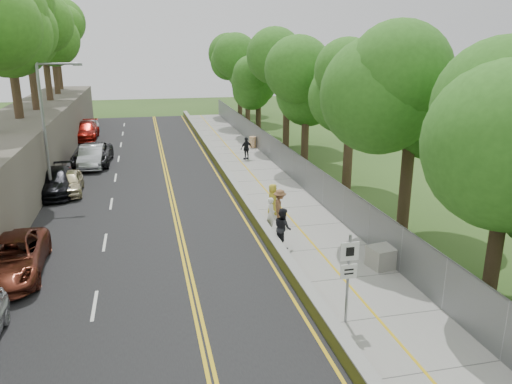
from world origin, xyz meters
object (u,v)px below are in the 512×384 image
object	(u,v)px
streetlight	(48,121)
person_far	(246,148)
signpost	(349,269)
painter_0	(273,199)
concrete_block	(385,257)
construction_barrel	(253,142)
car_2	(10,258)

from	to	relation	value
streetlight	person_far	xyz separation A→B (m)	(13.26, 7.50, -3.69)
person_far	signpost	bearing A→B (deg)	65.16
signpost	painter_0	world-z (taller)	signpost
person_far	painter_0	bearing A→B (deg)	63.48
concrete_block	person_far	bearing A→B (deg)	94.13
signpost	concrete_block	size ratio (longest dim) A/B	2.40
concrete_block	person_far	world-z (taller)	person_far
person_far	streetlight	bearing A→B (deg)	8.72
construction_barrel	concrete_block	size ratio (longest dim) A/B	0.76
construction_barrel	signpost	bearing A→B (deg)	-96.39
streetlight	construction_barrel	xyz separation A→B (m)	(14.76, 12.00, -4.10)
signpost	painter_0	size ratio (longest dim) A/B	1.83
concrete_block	person_far	distance (m)	20.85
streetlight	car_2	bearing A→B (deg)	-90.73
painter_0	person_far	bearing A→B (deg)	0.40
streetlight	painter_0	distance (m)	13.80
signpost	construction_barrel	distance (m)	29.23
painter_0	car_2	bearing A→B (deg)	118.32
car_2	painter_0	distance (m)	13.01
construction_barrel	painter_0	bearing A→B (deg)	-99.06
concrete_block	car_2	distance (m)	15.11
concrete_block	car_2	xyz separation A→B (m)	(-14.90, 2.51, 0.33)
car_2	person_far	xyz separation A→B (m)	(13.40, 18.29, 0.14)
streetlight	concrete_block	bearing A→B (deg)	-42.01
signpost	concrete_block	bearing A→B (deg)	48.83
streetlight	construction_barrel	world-z (taller)	streetlight
streetlight	person_far	distance (m)	15.68
streetlight	painter_0	world-z (taller)	streetlight
streetlight	concrete_block	size ratio (longest dim) A/B	6.19
signpost	construction_barrel	xyz separation A→B (m)	(3.25, 29.02, -1.42)
car_2	painter_0	bearing A→B (deg)	19.58
car_2	construction_barrel	bearing A→B (deg)	54.24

